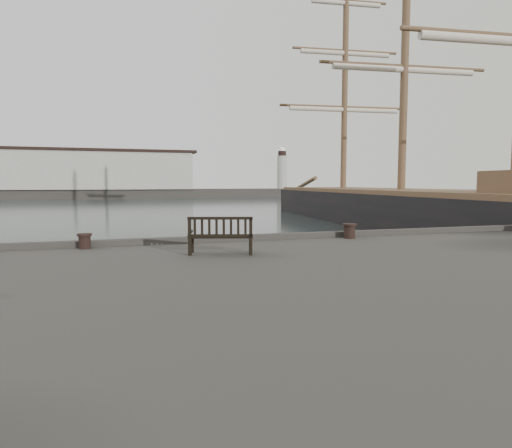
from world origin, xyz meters
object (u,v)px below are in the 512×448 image
at_px(bench, 221,243).
at_px(tall_ship_main, 400,215).
at_px(bollard_right, 349,231).
at_px(bollard_left, 85,241).

bearing_deg(bench, tall_ship_main, 62.18).
bearing_deg(bollard_right, tall_ship_main, 50.58).
bearing_deg(bollard_left, bollard_right, -0.92).
distance_m(bench, bollard_left, 3.90).
bearing_deg(bollard_right, bench, -157.65).
height_order(bench, bollard_right, bench).
xyz_separation_m(bollard_left, tall_ship_main, (22.44, 17.40, -0.96)).
relative_size(bollard_right, tall_ship_main, 0.01).
xyz_separation_m(bench, bollard_left, (-3.30, 2.07, -0.09)).
height_order(bench, tall_ship_main, tall_ship_main).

